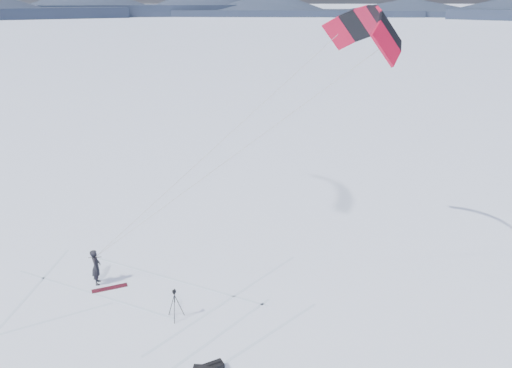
{
  "coord_description": "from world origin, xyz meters",
  "views": [
    {
      "loc": [
        4.88,
        -15.63,
        11.84
      ],
      "look_at": [
        5.0,
        4.3,
        4.33
      ],
      "focal_mm": 35.0,
      "sensor_mm": 36.0,
      "label": 1
    }
  ],
  "objects_px": {
    "snowkiter": "(98,283)",
    "snowboard": "(110,288)",
    "gear_bag_a": "(213,368)",
    "tripod": "(175,300)"
  },
  "relations": [
    {
      "from": "snowkiter",
      "to": "snowboard",
      "type": "xyz_separation_m",
      "value": [
        0.62,
        -0.43,
        0.02
      ]
    },
    {
      "from": "snowboard",
      "to": "gear_bag_a",
      "type": "height_order",
      "value": "gear_bag_a"
    },
    {
      "from": "snowkiter",
      "to": "tripod",
      "type": "relative_size",
      "value": 1.29
    },
    {
      "from": "snowboard",
      "to": "gear_bag_a",
      "type": "bearing_deg",
      "value": -68.68
    },
    {
      "from": "snowboard",
      "to": "gear_bag_a",
      "type": "distance_m",
      "value": 7.05
    },
    {
      "from": "snowboard",
      "to": "gear_bag_a",
      "type": "relative_size",
      "value": 1.84
    },
    {
      "from": "tripod",
      "to": "snowkiter",
      "type": "bearing_deg",
      "value": 117.07
    },
    {
      "from": "snowkiter",
      "to": "gear_bag_a",
      "type": "bearing_deg",
      "value": -147.45
    },
    {
      "from": "gear_bag_a",
      "to": "tripod",
      "type": "bearing_deg",
      "value": 91.43
    },
    {
      "from": "tripod",
      "to": "gear_bag_a",
      "type": "xyz_separation_m",
      "value": [
        1.67,
        -2.99,
        -0.67
      ]
    }
  ]
}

